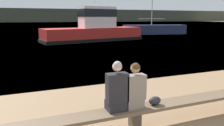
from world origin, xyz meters
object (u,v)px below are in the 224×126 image
(tugboat_red, at_px, (94,30))
(shopping_bag, at_px, (155,101))
(person_right, at_px, (134,89))
(bench_main, at_px, (135,111))
(moored_sailboat, at_px, (154,29))
(person_left, at_px, (117,90))

(tugboat_red, bearing_deg, shopping_bag, 156.75)
(person_right, distance_m, shopping_bag, 0.60)
(bench_main, relative_size, shopping_bag, 24.62)
(person_right, xyz_separation_m, shopping_bag, (0.50, -0.01, -0.33))
(bench_main, height_order, person_right, person_right)
(person_right, bearing_deg, moored_sailboat, 56.94)
(person_left, distance_m, shopping_bag, 0.97)
(person_right, relative_size, tugboat_red, 0.09)
(person_right, bearing_deg, shopping_bag, -1.38)
(bench_main, height_order, moored_sailboat, moored_sailboat)
(shopping_bag, height_order, tugboat_red, tugboat_red)
(bench_main, bearing_deg, tugboat_red, 75.64)
(tugboat_red, height_order, moored_sailboat, moored_sailboat)
(bench_main, xyz_separation_m, tugboat_red, (4.70, 18.36, 0.71))
(person_left, bearing_deg, moored_sailboat, 56.28)
(bench_main, distance_m, person_right, 0.51)
(bench_main, distance_m, shopping_bag, 0.51)
(bench_main, xyz_separation_m, shopping_bag, (0.48, -0.01, 0.18))
(bench_main, xyz_separation_m, person_left, (-0.42, 0.00, 0.53))
(person_right, xyz_separation_m, moored_sailboat, (15.85, 24.35, -0.22))
(person_left, relative_size, shopping_bag, 3.70)
(bench_main, distance_m, moored_sailboat, 29.05)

